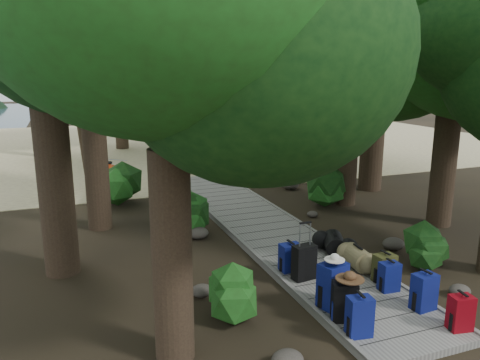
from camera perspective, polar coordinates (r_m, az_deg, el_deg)
name	(u,v)px	position (r m, az deg, el deg)	size (l,w,h in m)	color
ground	(279,241)	(11.21, 4.83, -7.45)	(120.00, 120.00, 0.00)	black
sand_beach	(153,144)	(26.15, -10.52, 4.28)	(40.00, 22.00, 0.02)	#C9BD88
boardwalk	(263,226)	(12.04, 2.77, -5.64)	(2.00, 12.00, 0.12)	gray
backpack_left_a	(360,314)	(7.34, 14.37, -15.60)	(0.36, 0.25, 0.67)	navy
backpack_left_b	(344,299)	(7.68, 12.61, -14.01)	(0.38, 0.27, 0.70)	black
backpack_left_c	(333,283)	(8.02, 11.22, -12.16)	(0.45, 0.32, 0.84)	navy
backpack_left_d	(290,256)	(9.28, 6.15, -9.18)	(0.39, 0.28, 0.60)	navy
backpack_right_a	(461,311)	(8.00, 25.33, -14.24)	(0.34, 0.24, 0.60)	maroon
backpack_right_b	(424,290)	(8.37, 21.54, -12.35)	(0.38, 0.26, 0.68)	navy
backpack_right_c	(389,275)	(8.85, 17.74, -11.00)	(0.34, 0.24, 0.58)	navy
backpack_right_d	(385,267)	(9.17, 17.21, -10.06)	(0.38, 0.28, 0.58)	#3C3E1B
duffel_right_khaki	(357,258)	(9.65, 14.12, -9.18)	(0.43, 0.64, 0.43)	olive
duffel_right_black	(334,244)	(10.29, 11.45, -7.61)	(0.43, 0.68, 0.43)	black
suitcase_on_boardwalk	(304,262)	(8.94, 7.82, -9.90)	(0.43, 0.24, 0.67)	black
lone_suitcase_on_sand	(201,163)	(18.78, -4.80, 2.13)	(0.44, 0.25, 0.69)	black
hat_brown	(350,275)	(7.50, 13.27, -11.21)	(0.44, 0.44, 0.13)	#51351E
hat_white	(335,257)	(7.79, 11.47, -9.15)	(0.33, 0.33, 0.11)	silver
kayak	(106,164)	(19.97, -15.99, 1.84)	(0.78, 3.56, 0.36)	#B8310F
sun_lounger	(240,157)	(20.42, -0.06, 2.87)	(0.55, 1.70, 0.55)	silver
tree_right_b	(455,52)	(12.82, 24.76, 14.01)	(4.91, 4.91, 8.78)	black
tree_right_c	(353,57)	(14.05, 13.57, 14.37)	(4.99, 4.99, 8.64)	black
tree_right_d	(380,19)	(16.19, 16.72, 18.27)	(6.03, 6.03, 11.06)	black
tree_right_e	(314,67)	(18.49, 8.96, 13.43)	(4.53, 4.53, 8.16)	black
tree_right_f	(323,48)	(21.51, 10.05, 15.51)	(5.49, 5.49, 9.79)	black
tree_left_a	(165,73)	(5.94, -9.07, 12.79)	(4.69, 4.69, 7.82)	black
tree_left_b	(41,26)	(9.44, -23.12, 16.89)	(5.24, 5.24, 9.43)	black
tree_left_c	(89,58)	(11.99, -17.98, 14.00)	(4.88, 4.88, 8.48)	black
tree_back_a	(117,56)	(24.84, -14.73, 14.38)	(5.38, 5.38, 9.31)	black
tree_back_b	(184,42)	(26.25, -6.78, 16.40)	(6.13, 6.13, 10.94)	black
tree_back_c	(238,68)	(27.00, -0.20, 13.45)	(4.54, 4.54, 8.16)	black
tree_back_d	(35,62)	(23.68, -23.76, 13.03)	(5.20, 5.20, 8.67)	black
palm_right_a	(291,73)	(17.03, 6.18, 12.82)	(4.53, 4.53, 7.73)	#103C13
palm_right_b	(276,56)	(23.18, 4.35, 14.86)	(4.81, 4.81, 9.30)	#103C13
palm_right_c	(209,75)	(23.53, -3.80, 12.63)	(4.70, 4.70, 7.48)	#103C13
palm_left_a	(75,73)	(16.26, -19.51, 12.16)	(4.86, 4.86, 7.73)	#103C13
rock_left_a	(288,360)	(6.80, 5.81, -20.98)	(0.45, 0.40, 0.25)	#4C473F
rock_left_b	(202,291)	(8.61, -4.67, -13.29)	(0.39, 0.35, 0.22)	#4C473F
rock_left_c	(198,233)	(11.36, -5.10, -6.45)	(0.49, 0.44, 0.27)	#4C473F
rock_left_d	(164,208)	(13.69, -9.25, -3.33)	(0.34, 0.30, 0.19)	#4C473F
rock_right_a	(460,291)	(9.44, 25.22, -12.11)	(0.39, 0.35, 0.21)	#4C473F
rock_right_b	(393,244)	(11.18, 18.21, -7.40)	(0.50, 0.45, 0.27)	#4C473F
rock_right_c	(312,214)	(13.10, 8.82, -4.12)	(0.30, 0.27, 0.17)	#4C473F
rock_right_d	(291,185)	(16.01, 6.20, -0.59)	(0.56, 0.51, 0.31)	#4C473F
shrub_left_a	(235,293)	(7.75, -0.62, -13.57)	(1.00, 1.00, 0.90)	#1C4916
shrub_left_b	(197,214)	(11.70, -5.31, -4.18)	(1.03, 1.03, 0.92)	#1C4916
shrub_left_c	(118,186)	(14.51, -14.61, -0.66)	(1.29, 1.29, 1.16)	#1C4916
shrub_right_a	(425,251)	(10.15, 21.65, -8.03)	(0.95, 0.95, 0.85)	#1C4916
shrub_right_b	(325,187)	(13.89, 10.27, -0.80)	(1.42, 1.42, 1.28)	#1C4916
shrub_right_c	(274,173)	(16.69, 4.22, 0.87)	(0.89, 0.89, 0.80)	#1C4916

